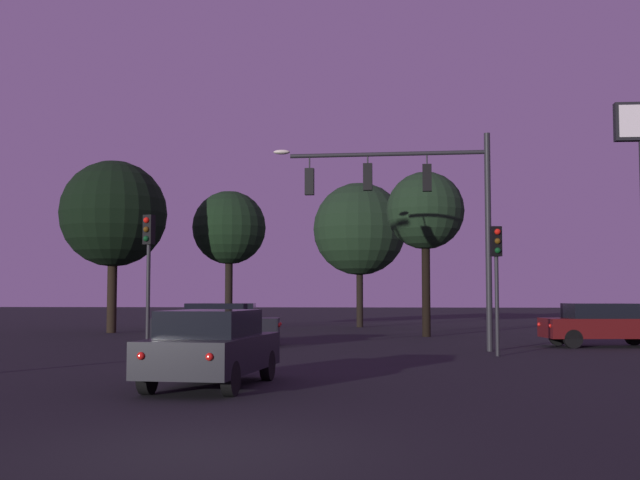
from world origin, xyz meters
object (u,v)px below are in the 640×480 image
car_crossing_right (603,324)px  tree_behind_sign (425,212)px  car_nearside_lane (212,347)px  tree_right_cluster (360,229)px  car_crossing_left (218,324)px  tree_left_far (229,228)px  traffic_light_corner_left (497,263)px  tree_center_horizon (113,214)px  traffic_light_corner_right (148,255)px  traffic_signal_mast_arm (417,199)px

car_crossing_right → tree_behind_sign: size_ratio=0.61×
car_nearside_lane → tree_right_cluster: tree_right_cluster is taller
car_crossing_left → tree_left_far: bearing=99.2°
traffic_light_corner_left → tree_left_far: size_ratio=0.53×
car_nearside_lane → tree_center_horizon: bearing=113.3°
traffic_light_corner_right → tree_left_far: 18.29m
car_crossing_left → tree_center_horizon: size_ratio=0.56×
traffic_light_corner_left → tree_left_far: 21.14m
car_crossing_left → tree_center_horizon: (-7.13, 9.59, 4.94)m
traffic_light_corner_left → car_crossing_right: size_ratio=0.88×
tree_left_far → tree_center_horizon: (-4.95, -3.90, 0.40)m
traffic_light_corner_left → traffic_light_corner_right: bearing=-177.1°
traffic_light_corner_left → tree_behind_sign: tree_behind_sign is taller
tree_left_far → tree_right_cluster: (6.77, 3.73, 0.21)m
traffic_light_corner_left → tree_center_horizon: 21.58m
traffic_signal_mast_arm → car_crossing_right: (6.56, 2.52, -4.20)m
traffic_light_corner_right → tree_left_far: bearing=93.1°
tree_left_far → tree_behind_sign: bearing=-32.7°
traffic_light_corner_left → tree_center_horizon: (-16.42, 13.68, 2.97)m
car_crossing_left → traffic_signal_mast_arm: bearing=-15.0°
car_crossing_left → tree_center_horizon: 12.93m
car_nearside_lane → tree_left_far: (-4.67, 26.24, 4.54)m
car_nearside_lane → tree_center_horizon: (-9.62, 22.34, 4.94)m
traffic_light_corner_left → tree_behind_sign: (-1.51, 11.18, 2.72)m
car_crossing_left → tree_behind_sign: 11.51m
tree_left_far → tree_center_horizon: 6.31m
car_nearside_lane → car_crossing_left: size_ratio=0.95×
car_crossing_right → tree_left_far: bearing=140.8°
tree_center_horizon → tree_right_cluster: (11.73, 7.62, -0.19)m
tree_right_cluster → tree_left_far: bearing=-151.2°
tree_behind_sign → tree_left_far: tree_left_far is taller
tree_right_cluster → traffic_light_corner_left: bearing=-77.6°
traffic_signal_mast_arm → tree_behind_sign: size_ratio=1.00×
traffic_signal_mast_arm → traffic_light_corner_left: traffic_signal_mast_arm is taller
traffic_light_corner_right → tree_center_horizon: (-5.93, 14.22, 2.72)m
car_nearside_lane → tree_behind_sign: size_ratio=0.61×
tree_behind_sign → tree_center_horizon: tree_center_horizon is taller
car_crossing_left → car_nearside_lane: bearing=-79.0°
traffic_light_corner_right → tree_behind_sign: (8.98, 11.71, 2.47)m
traffic_light_corner_right → tree_center_horizon: size_ratio=0.51×
car_nearside_lane → car_crossing_right: same height
traffic_signal_mast_arm → tree_left_far: tree_left_far is taller
traffic_light_corner_left → traffic_signal_mast_arm: bearing=135.5°
traffic_light_corner_right → car_crossing_left: size_ratio=0.91×
traffic_light_corner_right → car_crossing_left: bearing=75.4°
tree_center_horizon → car_nearside_lane: bearing=-66.7°
traffic_light_corner_right → tree_right_cluster: bearing=75.1°
car_crossing_right → tree_center_horizon: (-20.73, 8.96, 4.94)m
traffic_signal_mast_arm → car_nearside_lane: size_ratio=1.63×
car_crossing_right → car_nearside_lane: bearing=-129.7°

